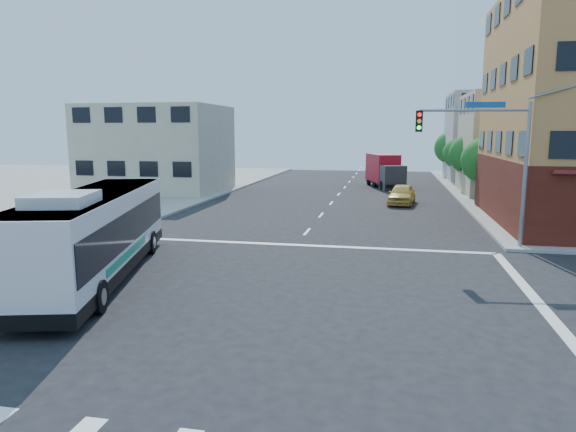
# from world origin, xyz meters

# --- Properties ---
(ground) EXTENTS (120.00, 120.00, 0.00)m
(ground) POSITION_xyz_m (0.00, 0.00, 0.00)
(ground) COLOR black
(ground) RESTS_ON ground
(sidewalk_nw) EXTENTS (50.00, 50.00, 0.15)m
(sidewalk_nw) POSITION_xyz_m (-35.00, 35.00, 0.07)
(sidewalk_nw) COLOR gray
(sidewalk_nw) RESTS_ON ground
(building_east_near) EXTENTS (12.06, 10.06, 9.00)m
(building_east_near) POSITION_xyz_m (16.98, 33.98, 4.51)
(building_east_near) COLOR tan
(building_east_near) RESTS_ON ground
(building_east_far) EXTENTS (12.06, 10.06, 10.00)m
(building_east_far) POSITION_xyz_m (16.98, 47.98, 5.01)
(building_east_far) COLOR #A3A39E
(building_east_far) RESTS_ON ground
(building_west) EXTENTS (12.06, 10.06, 8.00)m
(building_west) POSITION_xyz_m (-17.02, 29.98, 4.01)
(building_west) COLOR beige
(building_west) RESTS_ON ground
(signal_mast_ne) EXTENTS (7.91, 1.13, 8.07)m
(signal_mast_ne) POSITION_xyz_m (9.08, 10.62, 4.98)
(signal_mast_ne) COLOR gray
(signal_mast_ne) RESTS_ON ground
(street_tree_a) EXTENTS (3.60, 3.60, 5.53)m
(street_tree_a) POSITION_xyz_m (11.90, 27.92, 3.59)
(street_tree_a) COLOR #392314
(street_tree_a) RESTS_ON ground
(street_tree_b) EXTENTS (3.80, 3.80, 5.79)m
(street_tree_b) POSITION_xyz_m (11.90, 35.92, 3.75)
(street_tree_b) COLOR #392314
(street_tree_b) RESTS_ON ground
(street_tree_c) EXTENTS (3.40, 3.40, 5.29)m
(street_tree_c) POSITION_xyz_m (11.90, 43.92, 3.46)
(street_tree_c) COLOR #392314
(street_tree_c) RESTS_ON ground
(street_tree_d) EXTENTS (4.00, 4.00, 6.03)m
(street_tree_d) POSITION_xyz_m (11.90, 51.92, 3.88)
(street_tree_d) COLOR #392314
(street_tree_d) RESTS_ON ground
(transit_bus) EXTENTS (5.73, 12.72, 3.69)m
(transit_bus) POSITION_xyz_m (-6.43, 2.18, 1.80)
(transit_bus) COLOR black
(transit_bus) RESTS_ON ground
(box_truck) EXTENTS (4.24, 7.71, 3.34)m
(box_truck) POSITION_xyz_m (3.98, 37.73, 1.62)
(box_truck) COLOR #2A2A2F
(box_truck) RESTS_ON ground
(parked_car) EXTENTS (2.45, 4.83, 1.58)m
(parked_car) POSITION_xyz_m (5.46, 25.50, 0.79)
(parked_car) COLOR #E0B84D
(parked_car) RESTS_ON ground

